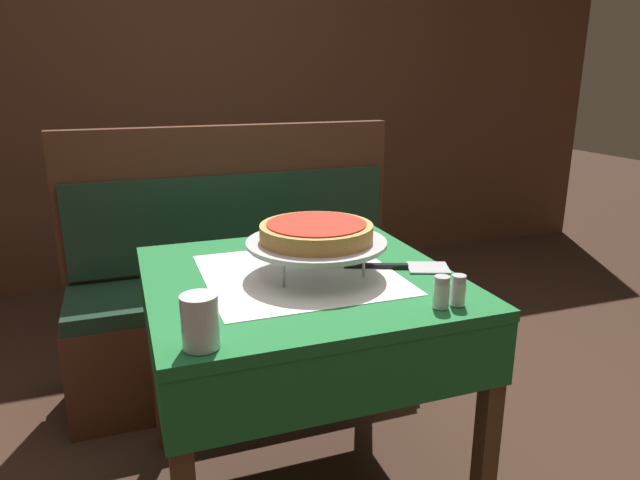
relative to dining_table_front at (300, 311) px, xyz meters
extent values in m
cube|color=#1E6B33|center=(0.00, 0.00, 0.10)|extent=(0.85, 0.85, 0.03)
cube|color=white|center=(0.00, 0.00, 0.11)|extent=(0.53, 0.53, 0.00)
cube|color=#1E6B33|center=(0.00, 0.00, 0.00)|extent=(0.84, 0.84, 0.17)
cube|color=#4C331E|center=(0.39, -0.39, -0.27)|extent=(0.05, 0.05, 0.71)
cube|color=#4C331E|center=(-0.39, 0.39, -0.27)|extent=(0.05, 0.05, 0.71)
cube|color=#4C331E|center=(0.39, 0.39, -0.27)|extent=(0.05, 0.05, 0.71)
cube|color=#1E6B33|center=(0.02, 1.61, 0.09)|extent=(0.78, 0.78, 0.03)
cube|color=white|center=(0.02, 1.61, 0.11)|extent=(0.48, 0.48, 0.00)
cube|color=#1E6B33|center=(0.02, 1.61, -0.01)|extent=(0.78, 0.78, 0.17)
cube|color=#4C331E|center=(-0.34, 1.25, -0.27)|extent=(0.05, 0.05, 0.70)
cube|color=#4C331E|center=(0.37, 1.25, -0.27)|extent=(0.05, 0.05, 0.70)
cube|color=#4C331E|center=(-0.34, 1.96, -0.27)|extent=(0.05, 0.05, 0.70)
cube|color=#4C331E|center=(0.37, 1.96, -0.27)|extent=(0.05, 0.05, 0.70)
cube|color=#4C2819|center=(-0.01, 0.73, -0.42)|extent=(1.40, 0.44, 0.41)
cube|color=#193323|center=(-0.01, 0.73, -0.18)|extent=(1.37, 0.43, 0.06)
cube|color=#4C2819|center=(-0.01, 0.92, 0.15)|extent=(1.40, 0.06, 0.61)
cube|color=#193323|center=(-0.01, 0.88, 0.06)|extent=(1.34, 0.02, 0.39)
cube|color=#4C2D1E|center=(0.00, 2.21, 0.58)|extent=(6.00, 0.04, 2.40)
cylinder|color=#ADADB2|center=(0.04, 0.11, 0.16)|extent=(0.01, 0.01, 0.08)
cylinder|color=#ADADB2|center=(-0.07, -0.09, 0.16)|extent=(0.01, 0.01, 0.08)
cylinder|color=#ADADB2|center=(0.16, -0.09, 0.16)|extent=(0.01, 0.01, 0.08)
cylinder|color=#ADADB2|center=(0.04, -0.02, 0.20)|extent=(0.27, 0.27, 0.01)
cylinder|color=silver|center=(0.04, -0.02, 0.20)|extent=(0.38, 0.38, 0.01)
cylinder|color=silver|center=(0.04, -0.02, 0.21)|extent=(0.39, 0.39, 0.01)
cylinder|color=#C68E47|center=(0.04, -0.02, 0.24)|extent=(0.31, 0.31, 0.05)
cylinder|color=#B22819|center=(0.04, -0.02, 0.26)|extent=(0.28, 0.28, 0.01)
cube|color=#BCBCC1|center=(0.37, -0.08, 0.12)|extent=(0.14, 0.13, 0.00)
cube|color=black|center=(0.23, -0.03, 0.12)|extent=(0.18, 0.09, 0.01)
cylinder|color=silver|center=(-0.33, -0.36, 0.17)|extent=(0.08, 0.08, 0.12)
cylinder|color=silver|center=(0.25, -0.34, 0.15)|extent=(0.04, 0.04, 0.06)
cylinder|color=#B7B7BC|center=(0.25, -0.34, 0.19)|extent=(0.04, 0.04, 0.02)
cylinder|color=silver|center=(0.30, -0.34, 0.15)|extent=(0.04, 0.04, 0.06)
cylinder|color=#B7B7BC|center=(0.30, -0.34, 0.18)|extent=(0.03, 0.03, 0.02)
cube|color=black|center=(0.08, 1.68, 0.12)|extent=(0.14, 0.14, 0.03)
cylinder|color=black|center=(0.08, 1.68, 0.20)|extent=(0.01, 0.01, 0.12)
cylinder|color=white|center=(0.08, 1.72, 0.18)|extent=(0.04, 0.04, 0.09)
cylinder|color=red|center=(0.04, 1.65, 0.18)|extent=(0.04, 0.04, 0.09)
cylinder|color=gold|center=(0.12, 1.65, 0.18)|extent=(0.04, 0.04, 0.09)
camera|label=1|loc=(-0.46, -1.45, 0.66)|focal=32.00mm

